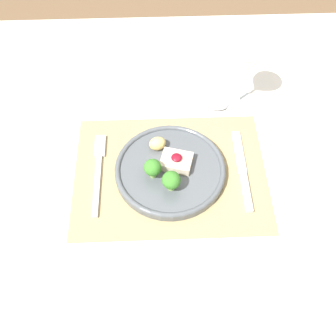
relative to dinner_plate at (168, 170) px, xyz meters
The scene contains 8 objects.
ground_plane 0.75m from the dinner_plate, 23.26° to the left, with size 8.00×8.00×0.00m, color brown.
dining_table 0.10m from the dinner_plate, 23.26° to the left, with size 1.31×1.14×0.73m.
placemat 0.02m from the dinner_plate, 23.26° to the left, with size 0.42×0.32×0.00m, color #9E895B.
dinner_plate is the anchor object (origin of this frame).
fork 0.15m from the dinner_plate, behind, with size 0.02×0.21×0.01m.
knife 0.16m from the dinner_plate, ahead, with size 0.02×0.21×0.01m.
spoon 0.23m from the dinner_plate, 60.37° to the left, with size 0.20×0.05×0.02m.
wine_glass_near 0.30m from the dinner_plate, 48.99° to the left, with size 0.08×0.08×0.16m.
Camera 1 is at (-0.02, -0.48, 1.45)m, focal length 42.00 mm.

